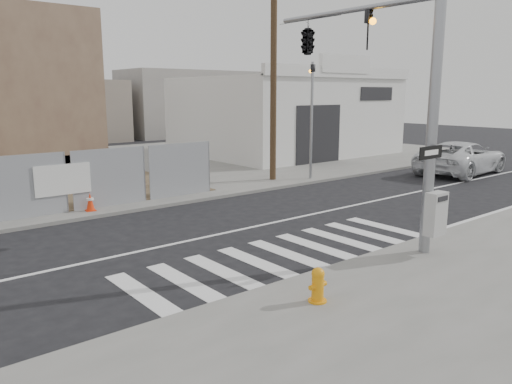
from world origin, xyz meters
TOP-DOWN VIEW (x-y plane):
  - ground at (0.00, 0.00)m, footprint 100.00×100.00m
  - sidewalk_far at (0.00, 14.00)m, footprint 50.00×20.00m
  - signal_pole at (2.49, -2.05)m, footprint 0.96×5.87m
  - far_signal_pole at (8.00, 4.60)m, footprint 0.16×0.20m
  - concrete_wall_right at (-0.50, 14.08)m, footprint 5.50×1.30m
  - auto_shop at (14.00, 12.97)m, footprint 12.00×10.20m
  - utility_pole_right at (6.50, 5.50)m, footprint 1.60×0.28m
  - fire_hydrant at (-1.73, -5.24)m, footprint 0.41×0.35m
  - suv at (15.36, 1.34)m, footprint 6.04×3.19m
  - traffic_cone_d at (-2.26, 4.69)m, footprint 0.37×0.37m

SIDE VIEW (x-z plane):
  - ground at x=0.00m, z-range 0.00..0.00m
  - sidewalk_far at x=0.00m, z-range 0.00..0.12m
  - traffic_cone_d at x=-2.26m, z-range 0.11..0.73m
  - fire_hydrant at x=-1.73m, z-range 0.12..0.79m
  - suv at x=15.36m, z-range 0.00..1.62m
  - auto_shop at x=14.00m, z-range -0.44..5.51m
  - concrete_wall_right at x=-0.50m, z-range -0.62..7.38m
  - far_signal_pole at x=8.00m, z-range 0.68..6.28m
  - signal_pole at x=2.49m, z-range 1.28..8.28m
  - utility_pole_right at x=6.50m, z-range 0.20..10.20m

